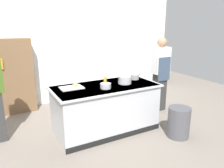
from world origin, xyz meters
TOP-DOWN VIEW (x-y plane):
  - ground_plane at (0.00, 0.00)m, footprint 10.00×10.00m
  - back_wall at (0.00, 2.10)m, footprint 6.40×0.12m
  - counter_island at (0.00, -0.00)m, footprint 1.98×0.98m
  - cutting_board at (-0.61, 0.14)m, footprint 0.40×0.28m
  - onion at (-0.53, 0.16)m, footprint 0.09×0.09m
  - stock_pot at (0.40, -0.04)m, footprint 0.32×0.25m
  - sauce_pan at (0.75, 0.14)m, footprint 0.25×0.19m
  - mixing_bowl at (-0.08, -0.15)m, footprint 0.19×0.19m
  - juice_cup at (0.13, 0.26)m, footprint 0.07×0.07m
  - trash_bin at (1.05, -0.87)m, footprint 0.40×0.40m
  - person_chef at (1.59, 0.31)m, footprint 0.38×0.25m
  - bookshelf at (-1.53, 1.80)m, footprint 1.10×0.31m

SIDE VIEW (x-z plane):
  - ground_plane at x=0.00m, z-range 0.00..0.00m
  - trash_bin at x=1.05m, z-range 0.00..0.56m
  - counter_island at x=0.00m, z-range 0.02..0.92m
  - bookshelf at x=-1.53m, z-range 0.00..1.70m
  - cutting_board at x=-0.61m, z-range 0.90..0.92m
  - person_chef at x=1.59m, z-range 0.05..1.77m
  - mixing_bowl at x=-0.08m, z-range 0.90..0.99m
  - juice_cup at x=0.13m, z-range 0.90..1.00m
  - sauce_pan at x=0.75m, z-range 0.90..1.00m
  - onion at x=-0.53m, z-range 0.92..1.01m
  - stock_pot at x=0.40m, z-range 0.90..1.05m
  - back_wall at x=0.00m, z-range 0.00..3.00m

